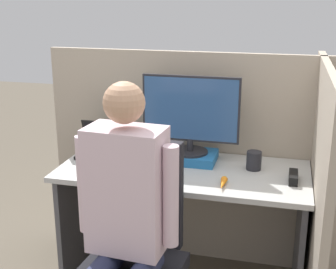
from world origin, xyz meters
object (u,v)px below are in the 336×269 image
Objects in this scene: paper_box at (190,157)px; carrot_toy at (223,184)px; stapler at (293,177)px; office_chair at (134,247)px; monitor at (191,113)px; coffee_mug at (254,160)px; laptop at (106,149)px; person at (124,215)px.

paper_box is 2.03× the size of carrot_toy.
paper_box is 2.06× the size of stapler.
carrot_toy is at bearing 43.60° from office_chair.
monitor is 0.87m from office_chair.
monitor is 5.40× the size of coffee_mug.
monitor is 0.58m from laptop.
person is at bearing -97.74° from paper_box.
person reaches higher than paper_box.
laptop is 1.14m from stapler.
paper_box is 0.23× the size of person.
laptop reaches higher than coffee_mug.
coffee_mug reaches higher than paper_box.
laptop is at bearing -175.91° from monitor.
person reaches higher than carrot_toy.
laptop is at bearing -176.22° from paper_box.
laptop is at bearing 172.88° from stapler.
person reaches higher than laptop.
office_chair is (-0.13, -0.70, -0.50)m from monitor.
monitor is at bearing 82.28° from person.
stapler is at bearing -16.25° from paper_box.
coffee_mug is at bearing 51.97° from office_chair.
coffee_mug is (0.50, 0.81, 0.01)m from person.
monitor is 3.74× the size of carrot_toy.
monitor is 1.82× the size of laptop.
laptop is at bearing 116.54° from person.
laptop is 0.23× the size of person.
laptop is 2.08× the size of stapler.
person is at bearing -85.48° from office_chair.
coffee_mug is at bearing -7.01° from paper_box.
person reaches higher than monitor.
coffee_mug is (0.51, 0.65, 0.26)m from office_chair.
stapler is 0.11× the size of person.
stapler is (0.60, -0.18, -0.00)m from paper_box.
paper_box reaches higher than carrot_toy.
monitor is 3.78× the size of stapler.
office_chair is at bearing -128.03° from coffee_mug.
person is at bearing -97.72° from monitor.
laptop is 2.05× the size of carrot_toy.
stapler is 1.43× the size of coffee_mug.
monitor is at bearing 4.09° from laptop.
paper_box is at bearing 3.78° from laptop.
stapler is 0.39m from carrot_toy.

